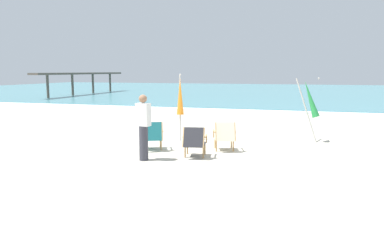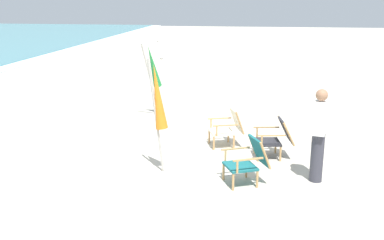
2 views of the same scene
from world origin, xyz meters
name	(u,v)px [view 1 (image 1 of 2)]	position (x,y,z in m)	size (l,w,h in m)	color
ground_plane	(223,146)	(0.00, 0.00, 0.00)	(80.00, 80.00, 0.00)	#B7AF9E
sea	(282,91)	(0.00, 30.30, 0.05)	(80.00, 40.00, 0.10)	teal
surf_band	(261,111)	(0.00, 10.00, 0.03)	(80.00, 1.10, 0.06)	white
beach_chair_back_left	(194,141)	(-0.41, -1.60, 0.43)	(0.69, 0.82, 0.79)	#28282D
beach_chair_back_right	(225,136)	(0.17, -0.62, 0.43)	(0.76, 0.83, 0.81)	beige
beach_chair_front_right	(153,135)	(-1.78, -1.10, 0.43)	(0.81, 0.87, 0.81)	#196066
umbrella_furled_orange	(180,97)	(-1.51, 0.53, 1.39)	(0.33, 0.40, 2.12)	#B7B2A8
umbrella_furled_green	(310,100)	(2.41, 1.53, 1.31)	(0.80, 0.43, 2.01)	#B7B2A8
person_near_chairs	(143,127)	(-1.53, -2.26, 0.84)	(0.37, 0.26, 1.63)	#383842
pier_distant	(83,75)	(-16.86, 18.91, 1.83)	(0.90, 13.03, 2.05)	brown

